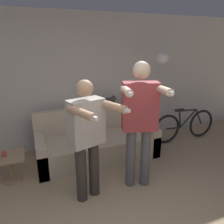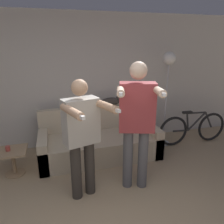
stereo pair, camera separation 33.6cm
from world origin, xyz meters
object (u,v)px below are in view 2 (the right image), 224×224
(person_right, at_px, (137,118))
(bicycle, at_px, (193,128))
(couch, at_px, (99,142))
(person_left, at_px, (82,133))
(cat, at_px, (111,101))
(side_table, at_px, (13,157))
(floor_lamp, at_px, (168,70))
(cup, at_px, (8,148))

(person_right, distance_m, bicycle, 2.13)
(couch, relative_size, person_left, 1.32)
(cat, bearing_deg, couch, -133.85)
(person_left, height_order, cat, person_left)
(cat, height_order, side_table, cat)
(cat, xyz_separation_m, side_table, (-1.79, -0.60, -0.64))
(person_right, relative_size, floor_lamp, 0.97)
(couch, height_order, side_table, couch)
(person_right, xyz_separation_m, side_table, (-1.76, 0.82, -0.76))
(couch, xyz_separation_m, person_left, (-0.45, -1.08, 0.67))
(floor_lamp, bearing_deg, person_left, -146.91)
(side_table, bearing_deg, couch, 10.04)
(person_right, height_order, floor_lamp, floor_lamp)
(person_right, xyz_separation_m, bicycle, (1.70, 1.06, -0.74))
(cat, relative_size, floor_lamp, 0.27)
(couch, bearing_deg, floor_lamp, 5.11)
(person_left, relative_size, cat, 3.16)
(person_left, xyz_separation_m, floor_lamp, (1.84, 1.20, 0.60))
(couch, height_order, cat, cat)
(cup, relative_size, bicycle, 0.05)
(couch, height_order, cup, couch)
(person_right, relative_size, cat, 3.54)
(cat, relative_size, bicycle, 0.33)
(couch, height_order, bicycle, couch)
(person_left, distance_m, cat, 1.62)
(bicycle, bearing_deg, floor_lamp, 167.10)
(cup, bearing_deg, couch, 9.51)
(cat, bearing_deg, bicycle, -11.99)
(couch, relative_size, cat, 4.19)
(floor_lamp, bearing_deg, cat, 168.52)
(cat, distance_m, bicycle, 1.81)
(couch, distance_m, person_left, 1.35)
(person_left, xyz_separation_m, side_table, (-1.01, 0.82, -0.64))
(couch, xyz_separation_m, cup, (-1.51, -0.25, 0.19))
(person_left, bearing_deg, cat, 44.69)
(cup, xyz_separation_m, bicycle, (3.51, 0.24, -0.13))
(cat, bearing_deg, person_right, -91.29)
(person_left, relative_size, person_right, 0.89)
(cup, height_order, bicycle, bicycle)
(couch, height_order, person_right, person_right)
(person_right, height_order, cat, person_right)
(couch, xyz_separation_m, cat, (0.33, 0.34, 0.68))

